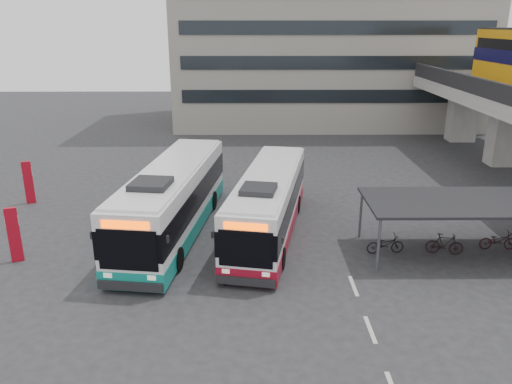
{
  "coord_description": "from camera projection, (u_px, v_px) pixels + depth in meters",
  "views": [
    {
      "loc": [
        -1.54,
        -17.67,
        10.0
      ],
      "look_at": [
        -1.37,
        5.86,
        2.0
      ],
      "focal_mm": 35.0,
      "sensor_mm": 36.0,
      "label": 1
    }
  ],
  "objects": [
    {
      "name": "road_markings",
      "position": [
        370.0,
        329.0,
        17.13
      ],
      "size": [
        0.15,
        7.6,
        0.01
      ],
      "color": "beige",
      "rests_on": "ground"
    },
    {
      "name": "bus_teal",
      "position": [
        173.0,
        200.0,
        24.56
      ],
      "size": [
        4.23,
        12.68,
        3.68
      ],
      "rotation": [
        0.0,
        0.0,
        -0.13
      ],
      "color": "white",
      "rests_on": "ground"
    },
    {
      "name": "pedestrian",
      "position": [
        226.0,
        268.0,
        19.81
      ],
      "size": [
        0.5,
        0.64,
        1.53
      ],
      "primitive_type": "imported",
      "rotation": [
        0.0,
        0.0,
        1.3
      ],
      "color": "black",
      "rests_on": "ground"
    },
    {
      "name": "sign_totem_mid",
      "position": [
        14.0,
        234.0,
        21.67
      ],
      "size": [
        0.53,
        0.31,
        2.5
      ],
      "rotation": [
        0.0,
        0.0,
        0.31
      ],
      "color": "#A80A1B",
      "rests_on": "ground"
    },
    {
      "name": "ground",
      "position": [
        291.0,
        286.0,
        19.96
      ],
      "size": [
        120.0,
        120.0,
        0.0
      ],
      "primitive_type": "plane",
      "color": "#28282B",
      "rests_on": "ground"
    },
    {
      "name": "bus_main",
      "position": [
        268.0,
        204.0,
        24.48
      ],
      "size": [
        4.54,
        11.68,
        3.38
      ],
      "rotation": [
        0.0,
        0.0,
        -0.19
      ],
      "color": "white",
      "rests_on": "ground"
    },
    {
      "name": "bike_shelter",
      "position": [
        475.0,
        220.0,
        22.33
      ],
      "size": [
        10.0,
        4.0,
        2.54
      ],
      "color": "#595B60",
      "rests_on": "ground"
    },
    {
      "name": "sign_totem_north",
      "position": [
        28.0,
        182.0,
        28.77
      ],
      "size": [
        0.53,
        0.3,
        2.51
      ],
      "rotation": [
        0.0,
        0.0,
        0.31
      ],
      "color": "#A80A1B",
      "rests_on": "ground"
    }
  ]
}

